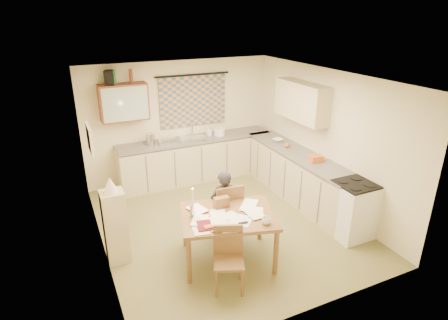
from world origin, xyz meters
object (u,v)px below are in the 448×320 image
counter_back (197,159)px  chair_far (226,220)px  stove (352,210)px  shelf_stand (115,227)px  dining_table (228,237)px  person (223,206)px  counter_right (298,176)px

counter_back → chair_far: chair_far is taller
counter_back → chair_far: (-0.39, -2.31, -0.15)m
stove → shelf_stand: 3.66m
dining_table → shelf_stand: 1.61m
shelf_stand → chair_far: bearing=-3.8°
stove → dining_table: size_ratio=0.61×
counter_back → person: person is taller
counter_back → counter_right: 2.19m
chair_far → shelf_stand: (-1.69, 0.11, 0.26)m
counter_right → shelf_stand: 3.59m
counter_back → dining_table: counter_back is taller
stove → dining_table: 2.10m
counter_back → stove: stove is taller
stove → shelf_stand: shelf_stand is taller
counter_right → stove: stove is taller
counter_right → stove: 1.48m
chair_far → person: 0.29m
chair_far → stove: bearing=160.3°
counter_right → shelf_stand: shelf_stand is taller
dining_table → chair_far: size_ratio=1.58×
chair_far → shelf_stand: 1.71m
stove → counter_back: bearing=115.2°
dining_table → counter_right: bearing=46.3°
counter_back → shelf_stand: 3.03m
counter_back → dining_table: 2.92m
counter_back → chair_far: size_ratio=3.42×
person → shelf_stand: 1.64m
counter_right → person: (-1.91, -0.70, 0.13)m
dining_table → counter_back: bearing=93.7°
chair_far → person: bearing=22.4°
counter_right → shelf_stand: (-3.54, -0.56, 0.10)m
stove → chair_far: chair_far is taller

